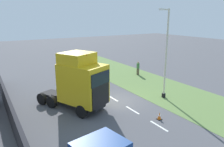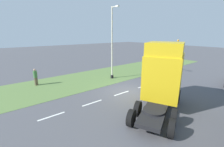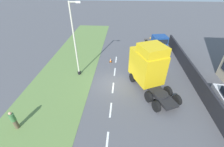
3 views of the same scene
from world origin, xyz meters
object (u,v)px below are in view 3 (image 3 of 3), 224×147
at_px(flatbed_truck, 158,42).
at_px(lamp_post, 76,46).
at_px(pedestrian, 14,120).
at_px(traffic_cone_lead, 111,60).
at_px(lorry_cab, 148,66).

xyz_separation_m(flatbed_truck, lamp_post, (-10.72, -7.76, 2.48)).
xyz_separation_m(lamp_post, pedestrian, (-3.11, -8.01, -2.92)).
height_order(pedestrian, traffic_cone_lead, pedestrian).
height_order(lamp_post, traffic_cone_lead, lamp_post).
height_order(flatbed_truck, lamp_post, lamp_post).
bearing_deg(flatbed_truck, pedestrian, 38.35).
distance_m(lamp_post, traffic_cone_lead, 6.01).
relative_size(flatbed_truck, pedestrian, 2.98).
xyz_separation_m(lorry_cab, flatbed_truck, (2.80, 9.26, -1.08)).
xyz_separation_m(lamp_post, traffic_cone_lead, (3.57, 3.29, -3.53)).
bearing_deg(pedestrian, traffic_cone_lead, 59.41).
distance_m(lorry_cab, traffic_cone_lead, 6.81).
relative_size(lamp_post, traffic_cone_lead, 14.34).
height_order(lorry_cab, lamp_post, lamp_post).
bearing_deg(pedestrian, flatbed_truck, 48.75).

